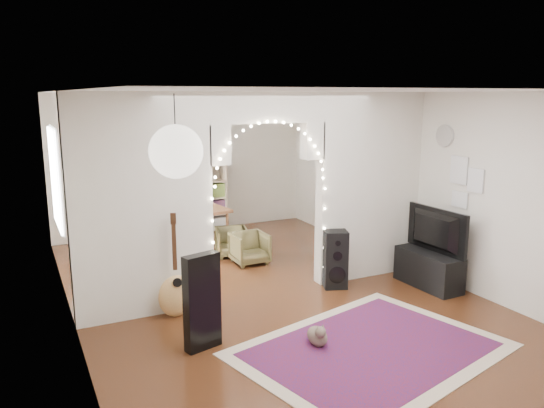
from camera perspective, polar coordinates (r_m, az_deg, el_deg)
name	(u,v)px	position (r m, az deg, el deg)	size (l,w,h in m)	color
floor	(267,292)	(7.39, -0.50, -9.43)	(7.50, 7.50, 0.00)	black
ceiling	(267,92)	(6.89, -0.54, 12.00)	(5.00, 7.50, 0.02)	white
wall_back	(184,163)	(10.48, -9.47, 4.34)	(5.00, 0.02, 2.70)	silver
wall_front	(498,285)	(4.09, 23.18, -8.02)	(5.00, 0.02, 2.70)	silver
wall_left	(66,214)	(6.37, -21.24, -1.01)	(0.02, 7.50, 2.70)	silver
wall_right	(414,182)	(8.39, 15.07, 2.29)	(0.02, 7.50, 2.70)	silver
divider_wall	(267,190)	(7.00, -0.52, 1.51)	(5.00, 0.20, 2.70)	silver
fairy_lights	(272,182)	(6.87, -0.05, 2.37)	(1.64, 0.04, 1.60)	#FFEABF
window	(55,178)	(8.11, -22.29, 2.58)	(0.04, 1.20, 1.40)	white
wall_clock	(445,136)	(7.85, 18.14, 7.01)	(0.31, 0.31, 0.03)	white
picture_frames	(464,182)	(7.64, 19.93, 2.24)	(0.02, 0.50, 0.70)	white
paper_lantern	(176,152)	(3.99, -10.28, 5.57)	(0.40, 0.40, 0.40)	white
ceiling_fan	(214,111)	(8.74, -6.31, 9.90)	(1.10, 1.10, 0.30)	#B58A3C
area_rug	(371,349)	(5.93, 10.61, -15.11)	(2.69, 2.01, 0.02)	maroon
guitar_case	(202,302)	(5.71, -7.54, -10.41)	(0.40, 0.13, 1.04)	black
acoustic_guitar	(176,279)	(6.56, -10.34, -7.96)	(0.47, 0.30, 1.10)	tan
tabby_cat	(318,336)	(5.89, 4.93, -13.92)	(0.26, 0.44, 0.29)	brown
floor_speaker	(335,259)	(7.48, 6.82, -5.95)	(0.39, 0.37, 0.82)	black
media_console	(429,269)	(7.83, 16.48, -6.75)	(0.40, 1.00, 0.50)	black
tv	(431,231)	(7.68, 16.72, -2.78)	(1.07, 0.14, 0.62)	black
bookcase	(193,199)	(10.38, -8.47, 0.53)	(1.31, 0.33, 1.35)	#CCB294
dining_table	(191,214)	(9.05, -8.73, -1.10)	(1.31, 0.97, 0.76)	brown
flower_vase	(191,204)	(9.01, -8.76, -0.05)	(0.18, 0.18, 0.19)	silver
dining_chair_left	(250,248)	(8.52, -2.42, -4.76)	(0.54, 0.55, 0.50)	brown
dining_chair_right	(232,242)	(8.93, -4.35, -4.07)	(0.52, 0.53, 0.48)	brown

